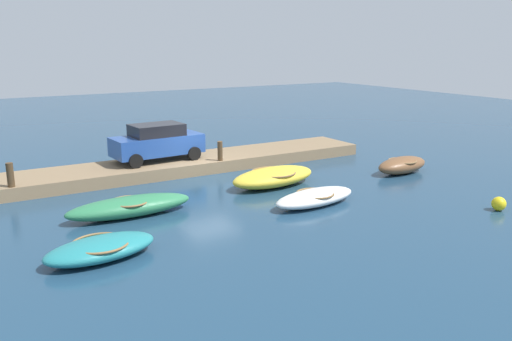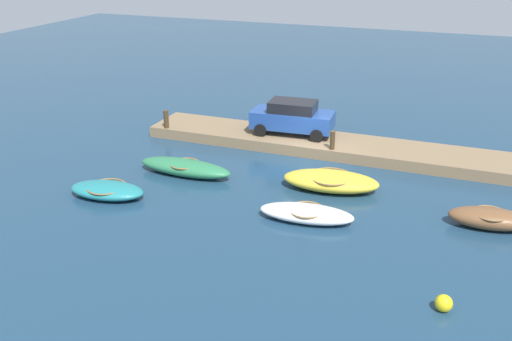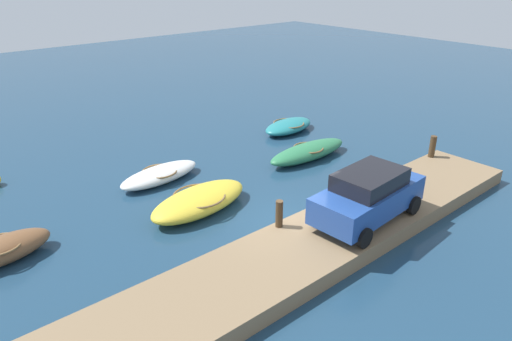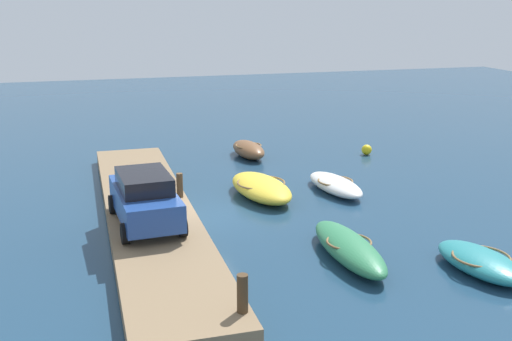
% 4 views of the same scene
% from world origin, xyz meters
% --- Properties ---
extents(ground_plane, '(84.00, 84.00, 0.00)m').
position_xyz_m(ground_plane, '(0.00, 0.00, 0.00)').
color(ground_plane, navy).
extents(dock_platform, '(18.17, 2.97, 0.55)m').
position_xyz_m(dock_platform, '(0.00, -1.85, 0.27)').
color(dock_platform, '#846B4C').
rests_on(dock_platform, ground_plane).
extents(rowboat_green, '(4.50, 1.41, 0.71)m').
position_xyz_m(rowboat_green, '(4.86, 3.59, 0.36)').
color(rowboat_green, '#2D7A4C').
rests_on(rowboat_green, ground_plane).
extents(rowboat_white, '(3.77, 1.76, 0.59)m').
position_xyz_m(rowboat_white, '(-1.56, 5.89, 0.30)').
color(rowboat_white, white).
rests_on(rowboat_white, ground_plane).
extents(dinghy_brown, '(3.08, 1.52, 0.78)m').
position_xyz_m(dinghy_brown, '(-8.08, 3.98, 0.40)').
color(dinghy_brown, brown).
rests_on(dinghy_brown, ground_plane).
extents(motorboat_yellow, '(4.29, 2.36, 0.78)m').
position_xyz_m(motorboat_yellow, '(-1.71, 2.76, 0.40)').
color(motorboat_yellow, gold).
rests_on(motorboat_yellow, ground_plane).
extents(rowboat_teal, '(3.39, 1.96, 0.61)m').
position_xyz_m(rowboat_teal, '(6.78, 6.88, 0.32)').
color(rowboat_teal, teal).
rests_on(rowboat_teal, ground_plane).
extents(mooring_post_west, '(0.24, 0.24, 0.92)m').
position_xyz_m(mooring_post_west, '(-0.89, -0.62, 1.01)').
color(mooring_post_west, '#47331E').
rests_on(mooring_post_west, dock_platform).
extents(mooring_post_mid_west, '(0.27, 0.27, 0.95)m').
position_xyz_m(mooring_post_mid_west, '(8.17, -0.62, 1.02)').
color(mooring_post_mid_west, '#47331E').
rests_on(mooring_post_mid_west, dock_platform).
extents(parked_car, '(4.28, 2.21, 1.74)m').
position_xyz_m(parked_car, '(1.62, -2.15, 1.45)').
color(parked_car, '#234793').
rests_on(parked_car, dock_platform).
extents(marker_buoy, '(0.52, 0.52, 0.52)m').
position_xyz_m(marker_buoy, '(-6.91, 9.89, 0.26)').
color(marker_buoy, yellow).
rests_on(marker_buoy, ground_plane).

